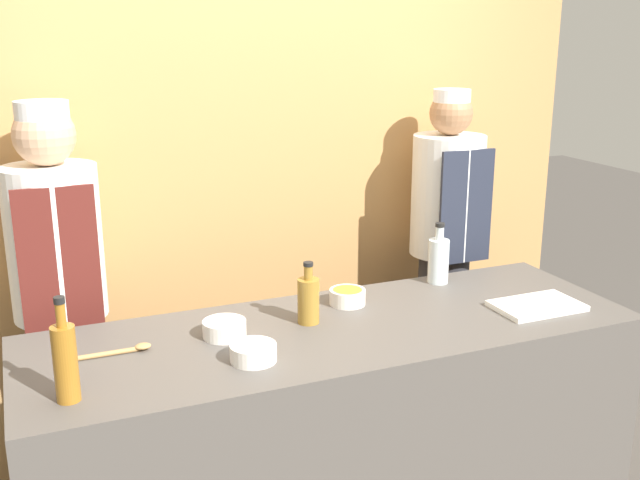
% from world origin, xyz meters
% --- Properties ---
extents(cabinet_wall, '(3.28, 0.18, 2.40)m').
position_xyz_m(cabinet_wall, '(0.00, 1.01, 1.20)').
color(cabinet_wall, '#B7844C').
rests_on(cabinet_wall, ground_plane).
extents(counter, '(2.16, 0.72, 0.93)m').
position_xyz_m(counter, '(0.00, 0.00, 0.46)').
color(counter, '#514C47').
rests_on(counter, ground_plane).
extents(sauce_bowl_red, '(0.15, 0.15, 0.06)m').
position_xyz_m(sauce_bowl_red, '(-0.38, 0.07, 0.96)').
color(sauce_bowl_red, white).
rests_on(sauce_bowl_red, counter).
extents(sauce_bowl_yellow, '(0.14, 0.14, 0.06)m').
position_xyz_m(sauce_bowl_yellow, '(0.13, 0.19, 0.96)').
color(sauce_bowl_yellow, white).
rests_on(sauce_bowl_yellow, counter).
extents(sauce_bowl_green, '(0.15, 0.15, 0.06)m').
position_xyz_m(sauce_bowl_green, '(-0.35, -0.15, 0.96)').
color(sauce_bowl_green, white).
rests_on(sauce_bowl_green, counter).
extents(cutting_board, '(0.32, 0.20, 0.02)m').
position_xyz_m(cutting_board, '(0.77, -0.12, 0.94)').
color(cutting_board, white).
rests_on(cutting_board, counter).
extents(bottle_clear, '(0.08, 0.08, 0.25)m').
position_xyz_m(bottle_clear, '(0.58, 0.28, 1.02)').
color(bottle_clear, silver).
rests_on(bottle_clear, counter).
extents(bottle_vinegar, '(0.08, 0.08, 0.23)m').
position_xyz_m(bottle_vinegar, '(-0.07, 0.08, 1.01)').
color(bottle_vinegar, olive).
rests_on(bottle_vinegar, counter).
extents(bottle_amber, '(0.07, 0.07, 0.31)m').
position_xyz_m(bottle_amber, '(-0.91, -0.19, 1.05)').
color(bottle_amber, '#9E661E').
rests_on(bottle_amber, counter).
extents(wooden_spoon, '(0.23, 0.04, 0.02)m').
position_xyz_m(wooden_spoon, '(-0.72, 0.06, 0.94)').
color(wooden_spoon, '#B2844C').
rests_on(wooden_spoon, counter).
extents(chef_left, '(0.35, 0.35, 1.68)m').
position_xyz_m(chef_left, '(-0.87, 0.68, 0.92)').
color(chef_left, '#28282D').
rests_on(chef_left, ground_plane).
extents(chef_right, '(0.33, 0.33, 1.67)m').
position_xyz_m(chef_right, '(0.87, 0.68, 0.91)').
color(chef_right, '#28282D').
rests_on(chef_right, ground_plane).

